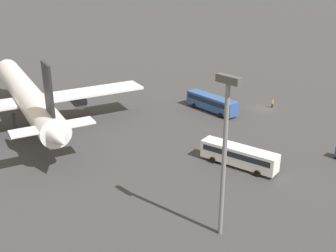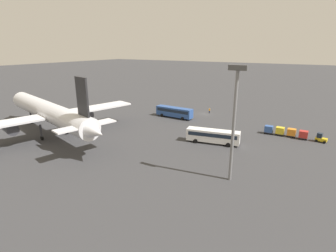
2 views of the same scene
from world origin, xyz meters
name	(u,v)px [view 1 (image 1 of 2)]	position (x,y,z in m)	size (l,w,h in m)	color
ground_plane	(264,109)	(0.00, 0.00, 0.00)	(600.00, 600.00, 0.00)	#38383A
airplane	(27,96)	(23.92, 39.83, 5.96)	(48.94, 42.62, 15.87)	silver
shuttle_bus_near	(212,102)	(6.47, 9.06, 1.94)	(12.21, 3.38, 3.24)	#2D5199
shuttle_bus_far	(239,155)	(-12.38, 24.39, 1.90)	(12.22, 4.79, 3.15)	white
worker_person	(272,104)	(-0.79, -1.91, 0.87)	(0.38, 0.38, 1.74)	#1E1E2D
light_pole	(225,143)	(-21.27, 39.16, 11.36)	(2.80, 0.70, 18.67)	slate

